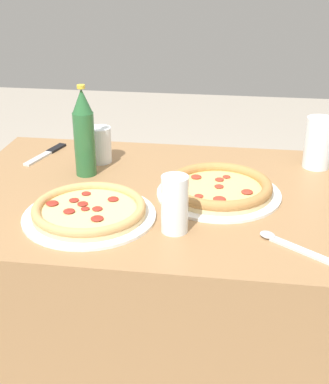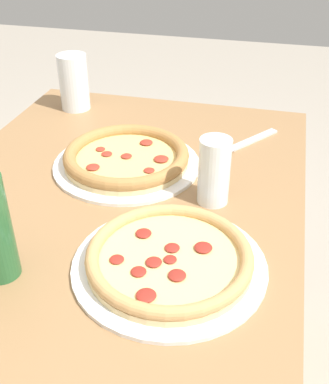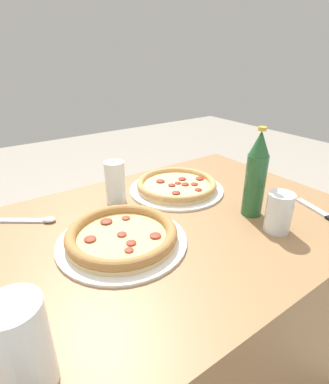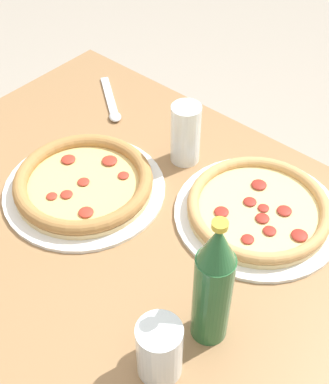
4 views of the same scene
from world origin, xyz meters
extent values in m
cube|color=#997047|center=(0.00, 0.00, 0.38)|extent=(1.14, 0.79, 0.76)
cylinder|color=white|center=(0.15, 0.17, 0.77)|extent=(0.34, 0.34, 0.01)
cylinder|color=#E5C689|center=(0.15, 0.17, 0.78)|extent=(0.28, 0.28, 0.01)
cylinder|color=#EACC7F|center=(0.15, 0.17, 0.78)|extent=(0.25, 0.25, 0.00)
torus|color=tan|center=(0.15, 0.17, 0.79)|extent=(0.29, 0.29, 0.02)
ellipsoid|color=maroon|center=(0.12, 0.22, 0.79)|extent=(0.03, 0.03, 0.01)
ellipsoid|color=maroon|center=(0.18, 0.09, 0.79)|extent=(0.02, 0.02, 0.01)
ellipsoid|color=maroon|center=(0.10, 0.11, 0.79)|extent=(0.03, 0.03, 0.01)
ellipsoid|color=maroon|center=(0.16, 0.17, 0.79)|extent=(0.02, 0.02, 0.00)
ellipsoid|color=maroon|center=(0.17, 0.15, 0.79)|extent=(0.03, 0.03, 0.01)
ellipsoid|color=maroon|center=(0.13, 0.17, 0.79)|extent=(0.03, 0.03, 0.01)
ellipsoid|color=maroon|center=(0.20, 0.19, 0.79)|extent=(0.03, 0.03, 0.01)
ellipsoid|color=maroon|center=(0.25, 0.16, 0.79)|extent=(0.03, 0.03, 0.01)
ellipsoid|color=maroon|center=(0.20, 0.13, 0.79)|extent=(0.03, 0.03, 0.01)
cylinder|color=white|center=(-0.16, -0.01, 0.77)|extent=(0.34, 0.34, 0.01)
cylinder|color=#E5C689|center=(-0.16, -0.01, 0.78)|extent=(0.29, 0.29, 0.01)
cylinder|color=#E5C170|center=(-0.16, -0.01, 0.78)|extent=(0.25, 0.25, 0.00)
torus|color=#AD7A42|center=(-0.16, -0.01, 0.79)|extent=(0.29, 0.29, 0.03)
ellipsoid|color=#A83323|center=(-0.16, -0.01, 0.79)|extent=(0.03, 0.03, 0.01)
ellipsoid|color=#A83323|center=(-0.17, 0.07, 0.79)|extent=(0.03, 0.03, 0.01)
ellipsoid|color=#A83323|center=(-0.11, 0.06, 0.79)|extent=(0.02, 0.02, 0.01)
ellipsoid|color=#A83323|center=(-0.18, -0.08, 0.79)|extent=(0.02, 0.02, 0.00)
ellipsoid|color=#A83323|center=(-0.10, -0.07, 0.79)|extent=(0.03, 0.03, 0.01)
ellipsoid|color=#A83323|center=(-0.16, -0.06, 0.79)|extent=(0.03, 0.03, 0.01)
ellipsoid|color=#A83323|center=(-0.24, 0.02, 0.79)|extent=(0.03, 0.03, 0.01)
cylinder|color=white|center=(-0.45, -0.26, 0.84)|extent=(0.08, 0.08, 0.16)
cylinder|color=silver|center=(-0.45, -0.26, 0.82)|extent=(0.07, 0.07, 0.10)
cylinder|color=white|center=(0.22, -0.20, 0.82)|extent=(0.07, 0.07, 0.11)
cylinder|color=beige|center=(0.22, -0.20, 0.79)|extent=(0.06, 0.06, 0.06)
cylinder|color=white|center=(-0.07, 0.21, 0.83)|extent=(0.06, 0.06, 0.14)
cylinder|color=maroon|center=(-0.07, 0.21, 0.80)|extent=(0.05, 0.05, 0.07)
cylinder|color=#286033|center=(0.23, -0.10, 0.86)|extent=(0.06, 0.06, 0.19)
cone|color=#286033|center=(0.23, -0.10, 0.98)|extent=(0.06, 0.06, 0.07)
cylinder|color=gold|center=(0.23, -0.10, 1.03)|extent=(0.02, 0.02, 0.01)
cube|color=silver|center=(0.42, -0.19, 0.76)|extent=(0.05, 0.12, 0.01)
cube|color=silver|center=(-0.36, 0.26, 0.76)|extent=(0.15, 0.11, 0.01)
ellipsoid|color=silver|center=(-0.29, 0.21, 0.77)|extent=(0.05, 0.05, 0.01)
camera|label=1|loc=(-0.20, 1.32, 1.39)|focal=50.00mm
camera|label=2|loc=(0.76, 0.31, 1.32)|focal=45.00mm
camera|label=3|loc=(-0.45, -0.61, 1.21)|focal=28.00mm
camera|label=4|loc=(0.48, -0.50, 1.55)|focal=50.00mm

